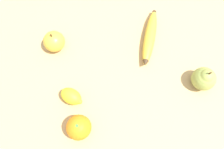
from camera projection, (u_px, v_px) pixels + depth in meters
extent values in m
plane|color=tan|center=(130.00, 81.00, 0.71)|extent=(3.00, 3.00, 0.00)
ellipsoid|color=gold|center=(150.00, 37.00, 0.75)|extent=(0.09, 0.22, 0.04)
cone|color=#47331E|center=(145.00, 63.00, 0.71)|extent=(0.03, 0.03, 0.03)
sphere|color=#47331E|center=(154.00, 12.00, 0.79)|extent=(0.01, 0.01, 0.01)
sphere|color=orange|center=(79.00, 127.00, 0.63)|extent=(0.07, 0.07, 0.07)
cylinder|color=#3D8438|center=(77.00, 126.00, 0.59)|extent=(0.01, 0.01, 0.00)
sphere|color=#99A84C|center=(203.00, 79.00, 0.68)|extent=(0.07, 0.07, 0.07)
sphere|color=#99A84C|center=(206.00, 77.00, 0.66)|extent=(0.05, 0.05, 0.05)
cylinder|color=#4C3319|center=(210.00, 73.00, 0.63)|extent=(0.01, 0.01, 0.02)
ellipsoid|color=gold|center=(54.00, 41.00, 0.73)|extent=(0.07, 0.07, 0.07)
cylinder|color=#4C3319|center=(51.00, 35.00, 0.70)|extent=(0.00, 0.00, 0.01)
ellipsoid|color=yellow|center=(71.00, 96.00, 0.67)|extent=(0.08, 0.08, 0.05)
sphere|color=yellow|center=(80.00, 102.00, 0.67)|extent=(0.01, 0.01, 0.01)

